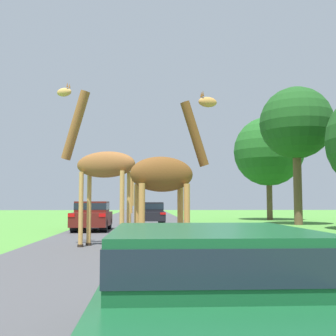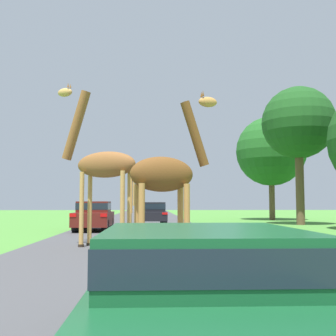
{
  "view_description": "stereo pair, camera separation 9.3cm",
  "coord_description": "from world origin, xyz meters",
  "px_view_note": "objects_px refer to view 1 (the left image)",
  "views": [
    {
      "loc": [
        0.48,
        0.62,
        1.43
      ],
      "look_at": [
        1.07,
        12.23,
        2.39
      ],
      "focal_mm": 45.0,
      "sensor_mm": 36.0,
      "label": 1
    },
    {
      "loc": [
        0.57,
        0.62,
        1.43
      ],
      "look_at": [
        1.07,
        12.23,
        2.39
      ],
      "focal_mm": 45.0,
      "sensor_mm": 36.0,
      "label": 2
    }
  ],
  "objects_px": {
    "car_queue_right": "(92,215)",
    "tree_right_cluster": "(269,151)",
    "giraffe_companion": "(99,163)",
    "car_queue_left": "(150,213)",
    "tree_left_edge": "(296,124)",
    "car_lead_maroon": "(210,295)",
    "giraffe_near_road": "(166,176)"
  },
  "relations": [
    {
      "from": "car_queue_left",
      "to": "giraffe_near_road",
      "type": "bearing_deg",
      "value": -88.93
    },
    {
      "from": "car_lead_maroon",
      "to": "tree_right_cluster",
      "type": "bearing_deg",
      "value": 72.61
    },
    {
      "from": "tree_left_edge",
      "to": "tree_right_cluster",
      "type": "height_order",
      "value": "tree_left_edge"
    },
    {
      "from": "car_lead_maroon",
      "to": "tree_right_cluster",
      "type": "distance_m",
      "value": 32.35
    },
    {
      "from": "car_lead_maroon",
      "to": "giraffe_near_road",
      "type": "bearing_deg",
      "value": 89.99
    },
    {
      "from": "car_queue_left",
      "to": "tree_right_cluster",
      "type": "xyz_separation_m",
      "value": [
        9.85,
        6.65,
        4.87
      ]
    },
    {
      "from": "giraffe_near_road",
      "to": "car_lead_maroon",
      "type": "bearing_deg",
      "value": -12.69
    },
    {
      "from": "tree_right_cluster",
      "to": "car_lead_maroon",
      "type": "bearing_deg",
      "value": -107.39
    },
    {
      "from": "tree_left_edge",
      "to": "tree_right_cluster",
      "type": "xyz_separation_m",
      "value": [
        0.32,
        7.37,
        -0.93
      ]
    },
    {
      "from": "car_queue_left",
      "to": "tree_left_edge",
      "type": "xyz_separation_m",
      "value": [
        9.52,
        -0.72,
        5.8
      ]
    },
    {
      "from": "car_lead_maroon",
      "to": "car_queue_left",
      "type": "height_order",
      "value": "car_queue_left"
    },
    {
      "from": "car_lead_maroon",
      "to": "car_queue_left",
      "type": "bearing_deg",
      "value": 90.71
    },
    {
      "from": "giraffe_near_road",
      "to": "tree_right_cluster",
      "type": "xyz_separation_m",
      "value": [
        9.55,
        22.43,
        3.47
      ]
    },
    {
      "from": "giraffe_near_road",
      "to": "car_lead_maroon",
      "type": "relative_size",
      "value": 1.03
    },
    {
      "from": "car_lead_maroon",
      "to": "tree_left_edge",
      "type": "distance_m",
      "value": 25.59
    },
    {
      "from": "car_lead_maroon",
      "to": "tree_right_cluster",
      "type": "relative_size",
      "value": 0.53
    },
    {
      "from": "giraffe_companion",
      "to": "car_queue_left",
      "type": "distance_m",
      "value": 13.83
    },
    {
      "from": "car_queue_right",
      "to": "tree_left_edge",
      "type": "relative_size",
      "value": 0.44
    },
    {
      "from": "giraffe_near_road",
      "to": "car_queue_left",
      "type": "bearing_deg",
      "value": 168.39
    },
    {
      "from": "tree_right_cluster",
      "to": "giraffe_companion",
      "type": "bearing_deg",
      "value": -119.92
    },
    {
      "from": "car_lead_maroon",
      "to": "tree_left_edge",
      "type": "bearing_deg",
      "value": 68.24
    },
    {
      "from": "giraffe_companion",
      "to": "car_queue_right",
      "type": "bearing_deg",
      "value": 32.28
    },
    {
      "from": "car_lead_maroon",
      "to": "tree_right_cluster",
      "type": "xyz_separation_m",
      "value": [
        9.56,
        30.5,
        4.97
      ]
    },
    {
      "from": "car_lead_maroon",
      "to": "giraffe_companion",
      "type": "bearing_deg",
      "value": 101.43
    },
    {
      "from": "giraffe_near_road",
      "to": "tree_right_cluster",
      "type": "bearing_deg",
      "value": 144.25
    },
    {
      "from": "car_queue_right",
      "to": "tree_left_edge",
      "type": "bearing_deg",
      "value": 21.34
    },
    {
      "from": "car_lead_maroon",
      "to": "car_queue_right",
      "type": "distance_m",
      "value": 18.53
    },
    {
      "from": "giraffe_companion",
      "to": "tree_right_cluster",
      "type": "relative_size",
      "value": 0.65
    },
    {
      "from": "car_queue_right",
      "to": "tree_left_edge",
      "type": "xyz_separation_m",
      "value": [
        12.53,
        4.89,
        5.79
      ]
    },
    {
      "from": "car_lead_maroon",
      "to": "car_queue_right",
      "type": "relative_size",
      "value": 1.14
    },
    {
      "from": "car_queue_right",
      "to": "tree_right_cluster",
      "type": "height_order",
      "value": "tree_right_cluster"
    },
    {
      "from": "car_queue_left",
      "to": "tree_left_edge",
      "type": "relative_size",
      "value": 0.44
    }
  ]
}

